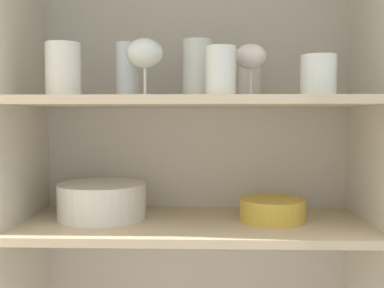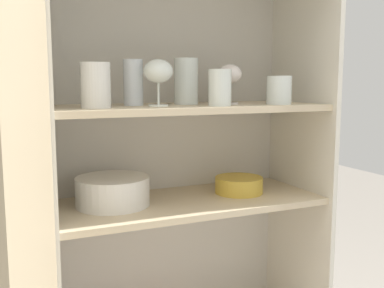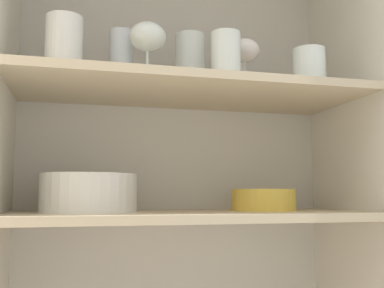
# 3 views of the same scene
# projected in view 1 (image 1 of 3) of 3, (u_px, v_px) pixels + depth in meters

# --- Properties ---
(cupboard_back_panel) EXTENTS (0.90, 0.02, 1.52)m
(cupboard_back_panel) POSITION_uv_depth(u_px,v_px,m) (196.00, 225.00, 1.32)
(cupboard_back_panel) COLOR silver
(cupboard_back_panel) RESTS_ON ground_plane
(cupboard_side_left) EXTENTS (0.02, 0.39, 1.52)m
(cupboard_side_left) POSITION_uv_depth(u_px,v_px,m) (23.00, 241.00, 1.15)
(cupboard_side_left) COLOR silver
(cupboard_side_left) RESTS_ON ground_plane
(cupboard_side_right) EXTENTS (0.02, 0.39, 1.52)m
(cupboard_side_right) POSITION_uv_depth(u_px,v_px,m) (370.00, 244.00, 1.12)
(cupboard_side_right) COLOR silver
(cupboard_side_right) RESTS_ON ground_plane
(shelf_board_middle) EXTENTS (0.86, 0.35, 0.02)m
(shelf_board_middle) POSITION_uv_depth(u_px,v_px,m) (195.00, 225.00, 1.13)
(shelf_board_middle) COLOR beige
(shelf_board_upper) EXTENTS (0.86, 0.35, 0.02)m
(shelf_board_upper) POSITION_uv_depth(u_px,v_px,m) (195.00, 102.00, 1.12)
(shelf_board_upper) COLOR beige
(tumbler_glass_0) EXTENTS (0.06, 0.06, 0.14)m
(tumbler_glass_0) POSITION_uv_depth(u_px,v_px,m) (128.00, 71.00, 1.14)
(tumbler_glass_0) COLOR white
(tumbler_glass_0) RESTS_ON shelf_board_upper
(tumbler_glass_1) EXTENTS (0.08, 0.08, 0.09)m
(tumbler_glass_1) POSITION_uv_depth(u_px,v_px,m) (318.00, 76.00, 1.01)
(tumbler_glass_1) COLOR white
(tumbler_glass_1) RESTS_ON shelf_board_upper
(tumbler_glass_2) EXTENTS (0.06, 0.06, 0.10)m
(tumbler_glass_2) POSITION_uv_depth(u_px,v_px,m) (249.00, 80.00, 1.18)
(tumbler_glass_2) COLOR silver
(tumbler_glass_2) RESTS_ON shelf_board_upper
(tumbler_glass_3) EXTENTS (0.08, 0.08, 0.12)m
(tumbler_glass_3) POSITION_uv_depth(u_px,v_px,m) (63.00, 70.00, 1.05)
(tumbler_glass_3) COLOR white
(tumbler_glass_3) RESTS_ON shelf_board_upper
(tumbler_glass_4) EXTENTS (0.08, 0.08, 0.15)m
(tumbler_glass_4) POSITION_uv_depth(u_px,v_px,m) (198.00, 69.00, 1.14)
(tumbler_glass_4) COLOR white
(tumbler_glass_4) RESTS_ON shelf_board_upper
(tumbler_glass_5) EXTENTS (0.07, 0.07, 0.11)m
(tumbler_glass_5) POSITION_uv_depth(u_px,v_px,m) (221.00, 71.00, 1.00)
(tumbler_glass_5) COLOR white
(tumbler_glass_5) RESTS_ON shelf_board_upper
(wine_glass_0) EXTENTS (0.09, 0.09, 0.14)m
(wine_glass_0) POSITION_uv_depth(u_px,v_px,m) (145.00, 55.00, 1.06)
(wine_glass_0) COLOR white
(wine_glass_0) RESTS_ON shelf_board_upper
(wine_glass_1) EXTENTS (0.08, 0.08, 0.13)m
(wine_glass_1) POSITION_uv_depth(u_px,v_px,m) (251.00, 59.00, 1.08)
(wine_glass_1) COLOR silver
(wine_glass_1) RESTS_ON shelf_board_upper
(plate_stack_white) EXTENTS (0.23, 0.23, 0.09)m
(plate_stack_white) POSITION_uv_depth(u_px,v_px,m) (102.00, 201.00, 1.17)
(plate_stack_white) COLOR white
(plate_stack_white) RESTS_ON shelf_board_middle
(mixing_bowl_large) EXTENTS (0.16, 0.16, 0.06)m
(mixing_bowl_large) POSITION_uv_depth(u_px,v_px,m) (272.00, 208.00, 1.13)
(mixing_bowl_large) COLOR gold
(mixing_bowl_large) RESTS_ON shelf_board_middle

